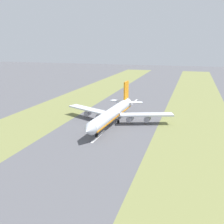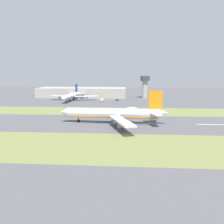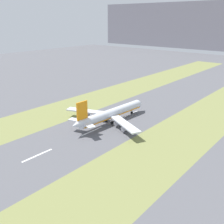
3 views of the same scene
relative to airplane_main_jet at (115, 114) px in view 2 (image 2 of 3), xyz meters
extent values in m
plane|color=#56565B|center=(0.68, -1.84, -6.02)|extent=(800.00, 800.00, 0.00)
cube|color=olive|center=(-44.32, -1.84, -6.02)|extent=(40.00, 600.00, 0.01)
cube|color=olive|center=(45.68, -1.84, -6.02)|extent=(40.00, 600.00, 0.01)
cube|color=silver|center=(0.68, -58.10, -6.01)|extent=(1.20, 18.00, 0.01)
cube|color=silver|center=(0.68, -18.10, -6.01)|extent=(1.20, 18.00, 0.01)
cube|color=silver|center=(0.68, 21.90, -6.01)|extent=(1.20, 18.00, 0.01)
cylinder|color=silver|center=(0.09, 1.90, 0.18)|extent=(8.70, 56.22, 6.00)
cone|color=silver|center=(1.57, 32.37, 0.18)|extent=(6.12, 5.28, 5.88)
cone|color=silver|center=(-1.41, -29.06, 0.98)|extent=(5.38, 6.24, 5.10)
cube|color=orange|center=(0.09, 1.90, -1.47)|extent=(8.30, 53.97, 0.70)
cube|color=silver|center=(-17.74, -4.46, -0.72)|extent=(29.36, 15.21, 0.90)
cube|color=silver|center=(17.22, -6.16, -0.72)|extent=(28.85, 17.60, 0.90)
cylinder|color=#93939E|center=(-9.09, -1.66, -3.17)|extent=(3.43, 4.95, 3.20)
cylinder|color=#93939E|center=(-18.25, -4.72, -3.17)|extent=(3.43, 4.95, 3.20)
cylinder|color=#93939E|center=(8.89, -2.53, -3.17)|extent=(3.43, 4.95, 3.20)
cylinder|color=#93939E|center=(17.71, -6.46, -3.17)|extent=(3.43, 4.95, 3.20)
cube|color=orange|center=(-1.17, -24.07, 8.68)|extent=(1.19, 8.03, 11.00)
cube|color=silver|center=(-6.66, -23.80, 1.18)|extent=(10.80, 6.87, 0.60)
cube|color=silver|center=(4.33, -24.33, 1.18)|extent=(10.91, 7.66, 0.60)
cylinder|color=#59595E|center=(1.12, 23.16, -3.52)|extent=(0.50, 0.50, 3.20)
cylinder|color=black|center=(1.12, 23.16, -5.12)|extent=(0.99, 1.84, 1.80)
cylinder|color=#59595E|center=(-2.65, -0.97, -3.52)|extent=(0.50, 0.50, 3.20)
cylinder|color=black|center=(-2.65, -0.97, -5.12)|extent=(0.99, 1.84, 1.80)
cylinder|color=#59595E|center=(2.54, -1.22, -3.52)|extent=(0.50, 0.50, 3.20)
cylinder|color=black|center=(2.54, -1.22, -5.12)|extent=(0.99, 1.84, 1.80)
cube|color=#B2AD9E|center=(160.12, 53.41, 0.25)|extent=(36.00, 117.04, 12.55)
cylinder|color=#B2AD9E|center=(153.05, -29.58, 5.00)|extent=(7.00, 7.00, 22.04)
cylinder|color=#334756|center=(153.05, -29.58, 19.13)|extent=(12.00, 12.00, 6.22)
cylinder|color=white|center=(115.12, 57.30, -0.36)|extent=(51.35, 7.47, 5.48)
cone|color=white|center=(87.27, 58.39, -0.36)|extent=(4.78, 5.55, 5.37)
cone|color=white|center=(143.42, 56.19, 0.38)|extent=(5.66, 4.87, 4.66)
cube|color=navy|center=(115.12, 57.30, -1.86)|extent=(49.29, 7.12, 0.64)
cube|color=white|center=(121.08, 41.06, -1.18)|extent=(14.12, 26.79, 0.82)
cube|color=white|center=(122.33, 73.02, -1.18)|extent=(15.88, 26.42, 0.82)
cylinder|color=#93939E|center=(118.45, 48.94, -3.42)|extent=(4.50, 3.09, 2.92)
cylinder|color=#93939E|center=(121.32, 40.60, -3.42)|extent=(4.50, 3.09, 2.92)
cylinder|color=#93939E|center=(119.09, 65.37, -3.42)|extent=(4.50, 3.09, 2.92)
cylinder|color=#93939E|center=(122.61, 73.47, -3.42)|extent=(4.50, 3.09, 2.92)
cube|color=navy|center=(138.86, 56.37, 7.41)|extent=(7.33, 1.02, 10.05)
cube|color=white|center=(138.66, 51.35, 0.56)|extent=(6.35, 9.89, 0.55)
cube|color=white|center=(139.05, 61.40, 0.56)|extent=(6.93, 9.96, 0.55)
cylinder|color=#59595E|center=(95.68, 58.06, -3.74)|extent=(0.46, 0.46, 2.92)
cylinder|color=black|center=(95.68, 58.06, -5.20)|extent=(1.68, 0.89, 1.64)
cylinder|color=#59595E|center=(117.76, 54.82, -3.74)|extent=(0.46, 0.46, 2.92)
cylinder|color=black|center=(117.76, 54.82, -5.20)|extent=(1.68, 0.89, 1.64)
cylinder|color=#59595E|center=(117.95, 59.57, -3.74)|extent=(0.46, 0.46, 2.92)
cylinder|color=black|center=(117.95, 59.57, -5.20)|extent=(1.68, 0.89, 1.64)
cube|color=gold|center=(112.21, 23.69, -4.52)|extent=(2.29, 2.10, 2.00)
cube|color=silver|center=(112.34, 20.69, -4.22)|extent=(2.38, 4.09, 2.60)
cylinder|color=black|center=(111.11, 23.64, -5.52)|extent=(0.39, 1.01, 1.00)
cylinder|color=black|center=(113.31, 23.74, -5.52)|extent=(0.39, 1.01, 1.00)
cylinder|color=black|center=(111.29, 19.44, -5.52)|extent=(0.39, 1.01, 1.00)
cylinder|color=black|center=(113.49, 19.54, -5.52)|extent=(0.39, 1.01, 1.00)
cube|color=#4C4C51|center=(120.67, 4.18, -5.24)|extent=(4.47, 4.29, 0.90)
cube|color=#4C4C51|center=(120.82, 4.32, -4.39)|extent=(2.82, 2.76, 0.80)
cylinder|color=black|center=(120.22, 2.55, -5.69)|extent=(0.65, 0.62, 0.66)
cylinder|color=black|center=(119.01, 3.89, -5.69)|extent=(0.65, 0.62, 0.66)
cylinder|color=black|center=(122.33, 4.48, -5.69)|extent=(0.65, 0.62, 0.66)
cylinder|color=black|center=(121.12, 5.81, -5.69)|extent=(0.65, 0.62, 0.66)
camera|label=1|loc=(-40.45, 132.95, 37.12)|focal=42.00mm
camera|label=2|loc=(-131.07, -7.37, 23.23)|focal=35.00mm
camera|label=3|loc=(106.20, -124.18, 59.94)|focal=42.00mm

